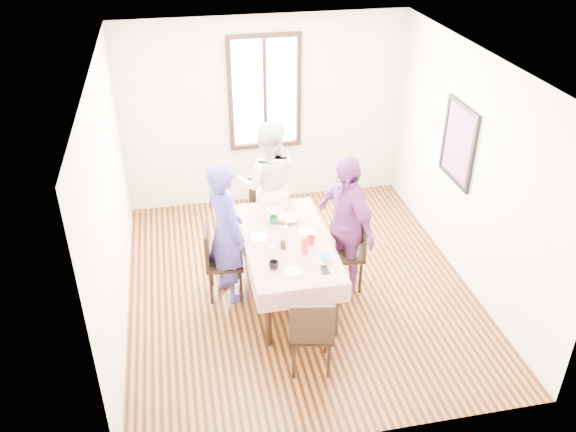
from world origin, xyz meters
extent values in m
plane|color=black|center=(0.00, 0.00, 0.00)|extent=(4.50, 4.50, 0.00)
plane|color=beige|center=(0.00, 2.25, 1.35)|extent=(4.00, 0.00, 4.00)
plane|color=beige|center=(2.00, 0.00, 1.35)|extent=(0.00, 4.50, 4.50)
cube|color=black|center=(0.00, 2.23, 1.65)|extent=(1.02, 0.06, 1.62)
cube|color=white|center=(0.00, 2.24, 1.65)|extent=(0.90, 0.02, 1.50)
cube|color=red|center=(1.98, 0.30, 1.55)|extent=(0.04, 0.76, 0.96)
cube|color=black|center=(-0.16, -0.15, 0.38)|extent=(0.83, 1.70, 0.75)
cube|color=#610515|center=(-0.16, -0.15, 0.76)|extent=(0.95, 1.82, 0.01)
cube|color=black|center=(-0.86, 0.01, 0.46)|extent=(0.46, 0.46, 0.91)
cube|color=black|center=(0.53, -0.10, 0.46)|extent=(0.46, 0.46, 0.91)
cube|color=black|center=(-0.16, 1.02, 0.46)|extent=(0.48, 0.48, 0.91)
cube|color=black|center=(-0.16, -1.32, 0.46)|extent=(0.49, 0.49, 0.91)
imported|color=#3E3794|center=(-0.84, 0.01, 0.85)|extent=(0.62, 0.73, 1.69)
imported|color=silver|center=(-0.16, 1.00, 0.85)|extent=(0.94, 0.80, 1.70)
imported|color=#7B3180|center=(0.51, -0.10, 0.84)|extent=(0.71, 1.07, 1.69)
imported|color=black|center=(-0.40, -0.65, 0.80)|extent=(0.13, 0.13, 0.08)
imported|color=red|center=(0.08, -0.28, 0.81)|extent=(0.13, 0.13, 0.09)
imported|color=#0C7226|center=(-0.25, 0.24, 0.80)|extent=(0.14, 0.14, 0.08)
imported|color=white|center=(-0.07, 0.25, 0.79)|extent=(0.30, 0.30, 0.06)
cube|color=red|center=(-0.03, -0.44, 0.86)|extent=(0.06, 0.06, 0.20)
cylinder|color=white|center=(0.15, -0.64, 0.79)|extent=(0.13, 0.13, 0.06)
cylinder|color=black|center=(-0.24, -0.31, 0.80)|extent=(0.06, 0.06, 0.08)
cylinder|color=silver|center=(-0.37, -0.39, 0.81)|extent=(0.06, 0.06, 0.09)
cube|color=black|center=(0.10, -0.79, 0.77)|extent=(0.08, 0.15, 0.01)
cylinder|color=silver|center=(-0.19, -0.11, 0.84)|extent=(0.08, 0.08, 0.15)
cylinder|color=white|center=(-0.46, -0.05, 0.77)|extent=(0.20, 0.20, 0.01)
cylinder|color=white|center=(0.08, -0.05, 0.77)|extent=(0.20, 0.20, 0.01)
cylinder|color=white|center=(-0.18, 0.52, 0.77)|extent=(0.20, 0.20, 0.01)
cylinder|color=white|center=(-0.22, -0.76, 0.77)|extent=(0.20, 0.20, 0.01)
cylinder|color=blue|center=(0.15, -0.64, 0.83)|extent=(0.12, 0.12, 0.01)
camera|label=1|loc=(-1.26, -5.63, 4.37)|focal=37.28mm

